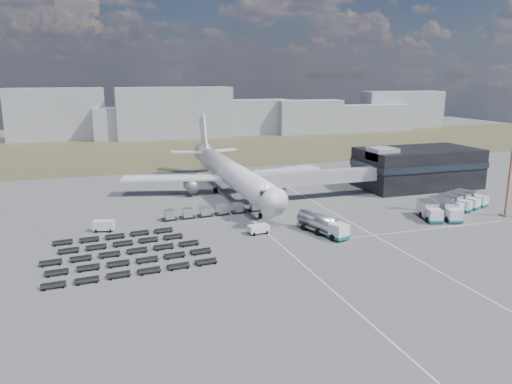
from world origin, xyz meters
name	(u,v)px	position (x,y,z in m)	size (l,w,h in m)	color
ground	(276,231)	(0.00, 0.00, 0.00)	(420.00, 420.00, 0.00)	#565659
grass_strip	(177,150)	(0.00, 110.00, 0.01)	(420.00, 90.00, 0.01)	#444429
lane_markings	(317,222)	(9.77, 3.00, 0.01)	(47.12, 110.00, 0.01)	silver
terminal	(417,167)	(47.77, 23.96, 5.25)	(30.40, 16.40, 11.00)	black
jet_bridge	(309,178)	(15.90, 20.42, 5.05)	(30.30, 3.80, 7.05)	#939399
airliner	(230,172)	(0.00, 32.38, 5.29)	(51.59, 64.53, 17.62)	white
skyline	(190,116)	(13.45, 150.60, 9.60)	(303.18, 23.94, 24.68)	#969AA4
fuel_tanker	(322,224)	(7.42, -4.28, 1.80)	(6.07, 11.49, 3.61)	white
pushback_tug	(258,229)	(-3.59, -0.43, 0.81)	(3.67, 2.06, 1.61)	white
utility_van	(104,226)	(-30.38, 9.84, 1.03)	(3.78, 1.71, 2.06)	white
catering_truck	(276,190)	(9.87, 26.09, 1.32)	(3.26, 5.94, 2.58)	white
service_trucks_near	(439,211)	(33.98, -2.84, 1.74)	(8.62, 9.51, 3.20)	white
service_trucks_far	(459,201)	(43.50, 2.79, 1.53)	(14.29, 10.92, 2.81)	white
uld_row	(222,209)	(-6.77, 13.93, 1.16)	(25.08, 3.47, 1.94)	black
baggage_dollies	(124,253)	(-27.75, -4.40, 0.39)	(27.17, 22.24, 0.79)	black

